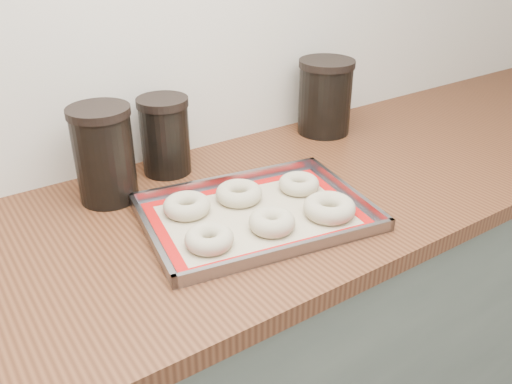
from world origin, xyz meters
TOP-DOWN VIEW (x-y plane):
  - cabinet at (0.00, 1.68)m, footprint 3.00×0.65m
  - countertop at (0.00, 1.68)m, footprint 3.06×0.68m
  - baking_tray at (-0.16, 1.61)m, footprint 0.51×0.40m
  - baking_mat at (-0.16, 1.61)m, footprint 0.46×0.36m
  - bagel_front_left at (-0.30, 1.56)m, footprint 0.11×0.11m
  - bagel_front_mid at (-0.17, 1.54)m, footprint 0.10×0.10m
  - bagel_front_right at (-0.04, 1.52)m, footprint 0.12×0.12m
  - bagel_back_left at (-0.28, 1.70)m, footprint 0.13×0.13m
  - bagel_back_mid at (-0.16, 1.68)m, footprint 0.13×0.13m
  - bagel_back_right at (-0.02, 1.65)m, footprint 0.12×0.12m
  - canister_left at (-0.39, 1.86)m, footprint 0.13×0.13m
  - canister_mid at (-0.22, 1.91)m, footprint 0.12×0.12m
  - canister_right at (0.27, 1.90)m, footprint 0.15×0.15m

SIDE VIEW (x-z plane):
  - cabinet at x=0.00m, z-range 0.00..0.86m
  - countertop at x=0.00m, z-range 0.86..0.90m
  - baking_mat at x=-0.16m, z-range 0.90..0.91m
  - baking_tray at x=-0.16m, z-range 0.89..0.92m
  - bagel_back_right at x=-0.02m, z-range 0.90..0.94m
  - bagel_back_mid at x=-0.16m, z-range 0.90..0.94m
  - bagel_front_left at x=-0.30m, z-range 0.90..0.94m
  - bagel_back_left at x=-0.28m, z-range 0.90..0.94m
  - bagel_front_mid at x=-0.17m, z-range 0.90..0.94m
  - bagel_front_right at x=-0.04m, z-range 0.90..0.94m
  - canister_mid at x=-0.22m, z-range 0.90..1.09m
  - canister_right at x=0.27m, z-range 0.90..1.11m
  - canister_left at x=-0.39m, z-range 0.90..1.11m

